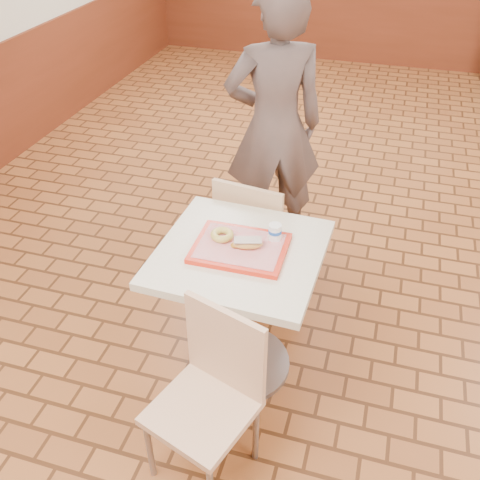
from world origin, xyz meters
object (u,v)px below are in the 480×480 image
(main_table, at_px, (240,292))
(long_john_donut, at_px, (247,244))
(chair_main_back, at_px, (254,236))
(ring_donut, at_px, (222,235))
(chair_main_front, at_px, (211,389))
(customer, at_px, (274,127))
(serving_tray, at_px, (240,248))
(paper_cup, at_px, (275,232))

(main_table, height_order, long_john_donut, long_john_donut)
(chair_main_back, relative_size, ring_donut, 7.91)
(chair_main_front, xyz_separation_m, customer, (-0.17, 1.79, 0.41))
(main_table, xyz_separation_m, ring_donut, (-0.10, 0.04, 0.31))
(long_john_donut, bearing_deg, serving_tray, 175.05)
(main_table, distance_m, long_john_donut, 0.32)
(serving_tray, height_order, ring_donut, ring_donut)
(main_table, height_order, serving_tray, serving_tray)
(main_table, xyz_separation_m, chair_main_front, (0.04, -0.57, -0.07))
(customer, xyz_separation_m, ring_donut, (0.03, -1.19, -0.04))
(chair_main_back, bearing_deg, main_table, 105.74)
(chair_main_front, bearing_deg, chair_main_back, 114.13)
(customer, xyz_separation_m, long_john_donut, (0.17, -1.23, -0.03))
(chair_main_front, distance_m, chair_main_back, 1.13)
(chair_main_back, bearing_deg, serving_tray, 105.74)
(serving_tray, xyz_separation_m, long_john_donut, (0.04, -0.00, 0.04))
(chair_main_back, height_order, ring_donut, chair_main_back)
(ring_donut, bearing_deg, chair_main_back, 87.16)
(chair_main_back, xyz_separation_m, customer, (-0.06, 0.67, 0.40))
(serving_tray, bearing_deg, chair_main_front, -86.06)
(chair_main_front, relative_size, serving_tray, 1.98)
(long_john_donut, bearing_deg, main_table, 175.05)
(chair_main_front, height_order, serving_tray, chair_main_front)
(chair_main_front, height_order, ring_donut, ring_donut)
(chair_main_back, relative_size, serving_tray, 2.05)
(customer, xyz_separation_m, serving_tray, (0.13, -1.23, -0.07))
(chair_main_front, bearing_deg, long_john_donut, 108.72)
(paper_cup, bearing_deg, serving_tray, -144.78)
(main_table, height_order, chair_main_front, chair_main_front)
(ring_donut, xyz_separation_m, long_john_donut, (0.14, -0.04, 0.00))
(chair_main_front, distance_m, long_john_donut, 0.68)
(chair_main_front, bearing_deg, serving_tray, 112.28)
(chair_main_front, bearing_deg, main_table, 112.28)
(chair_main_front, distance_m, serving_tray, 0.66)
(chair_main_front, relative_size, chair_main_back, 0.97)
(main_table, bearing_deg, serving_tray, 0.00)
(chair_main_front, xyz_separation_m, serving_tray, (-0.04, 0.57, 0.35))
(ring_donut, bearing_deg, paper_cup, 15.19)
(chair_main_front, relative_size, customer, 0.48)
(ring_donut, height_order, long_john_donut, long_john_donut)
(chair_main_front, relative_size, paper_cup, 10.85)
(customer, height_order, ring_donut, customer)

